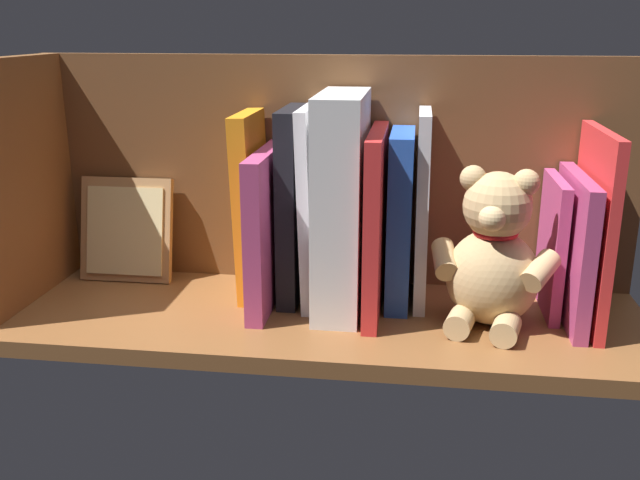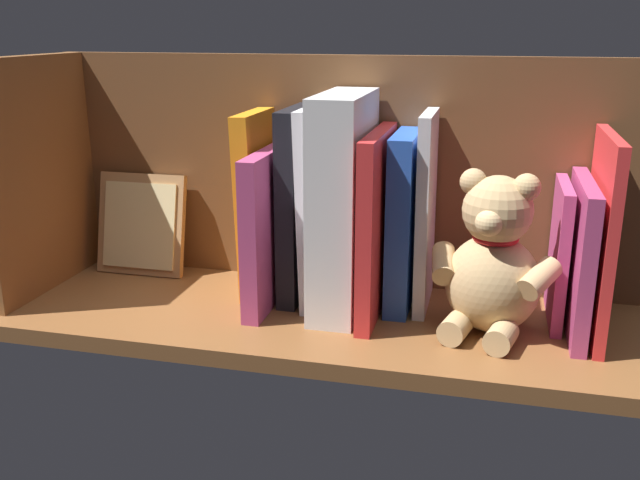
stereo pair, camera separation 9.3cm
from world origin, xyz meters
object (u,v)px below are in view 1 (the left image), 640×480
(teddy_bear, at_px, (493,257))
(picture_frame_leaning, at_px, (126,230))
(book_0, at_px, (593,227))
(dictionary_thick_white, at_px, (342,203))

(teddy_bear, relative_size, picture_frame_leaning, 1.33)
(picture_frame_leaning, bearing_deg, book_0, 174.26)
(teddy_bear, height_order, dictionary_thick_white, dictionary_thick_white)
(book_0, relative_size, dictionary_thick_white, 0.86)
(dictionary_thick_white, distance_m, picture_frame_leaning, 0.35)
(dictionary_thick_white, bearing_deg, picture_frame_leaning, -10.81)
(book_0, distance_m, picture_frame_leaning, 0.66)
(book_0, height_order, picture_frame_leaning, book_0)
(book_0, xyz_separation_m, picture_frame_leaning, (0.65, -0.07, -0.05))
(teddy_bear, distance_m, picture_frame_leaning, 0.54)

